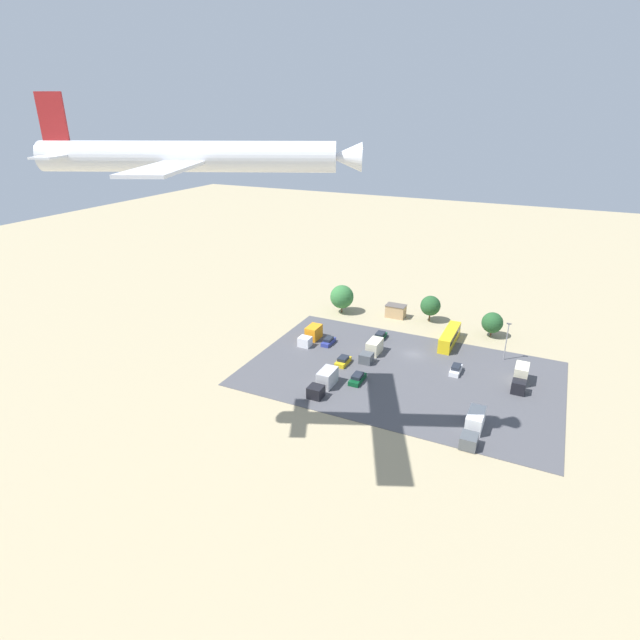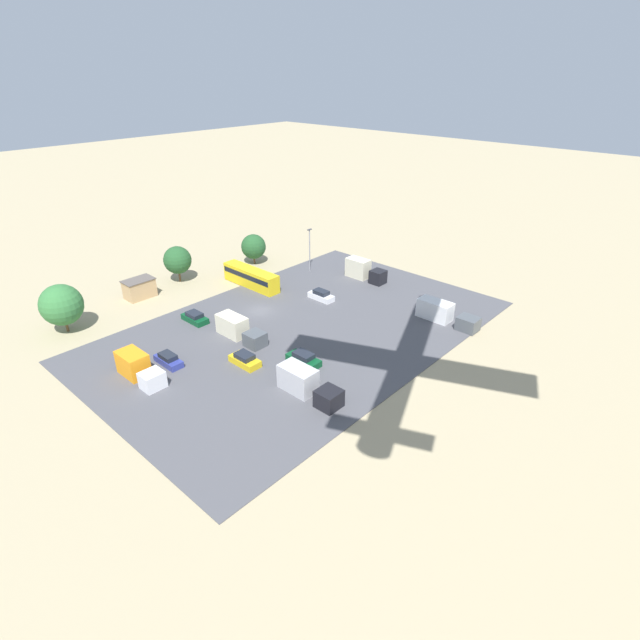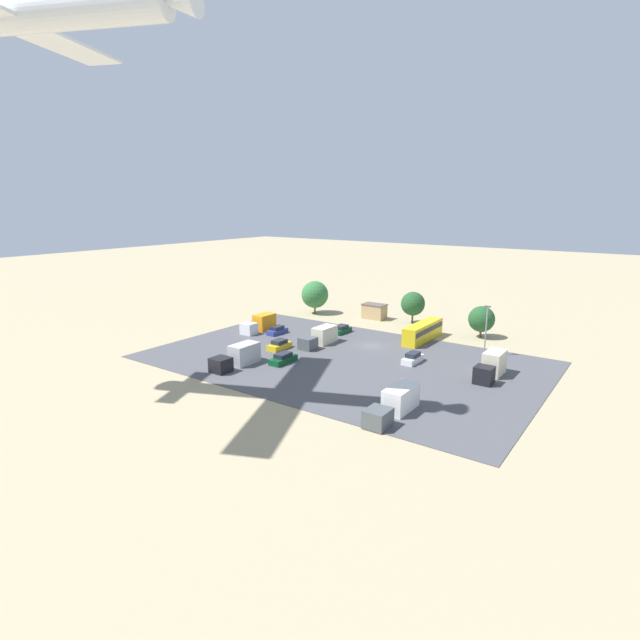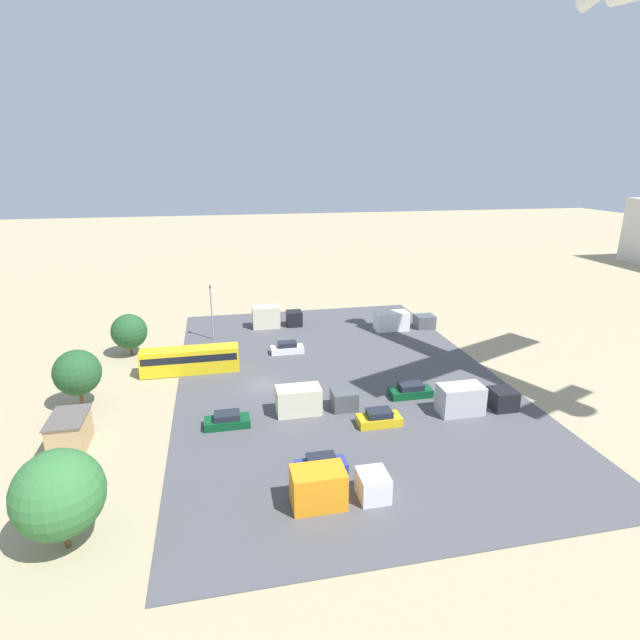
% 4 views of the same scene
% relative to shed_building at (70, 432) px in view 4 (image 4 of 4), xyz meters
% --- Properties ---
extents(ground_plane, '(400.00, 400.00, 0.00)m').
position_rel_shed_building_xyz_m(ground_plane, '(-9.64, 18.13, -1.55)').
color(ground_plane, tan).
extents(parking_lot_surface, '(57.74, 37.27, 0.08)m').
position_rel_shed_building_xyz_m(parking_lot_surface, '(-9.64, 27.17, -1.51)').
color(parking_lot_surface, '#4C4C51').
rests_on(parking_lot_surface, ground).
extents(shed_building, '(4.78, 3.13, 3.09)m').
position_rel_shed_building_xyz_m(shed_building, '(0.00, 0.00, 0.00)').
color(shed_building, tan).
rests_on(shed_building, ground).
extents(bus, '(2.48, 11.64, 3.06)m').
position_rel_shed_building_xyz_m(bus, '(-15.13, 9.88, 0.18)').
color(bus, gold).
rests_on(bus, ground).
extents(parked_car_0, '(1.96, 4.37, 1.43)m').
position_rel_shed_building_xyz_m(parked_car_0, '(-0.85, 13.83, -0.88)').
color(parked_car_0, '#0C4723').
rests_on(parked_car_0, ground).
extents(parked_car_1, '(1.96, 4.62, 1.50)m').
position_rel_shed_building_xyz_m(parked_car_1, '(-3.33, 33.64, -0.85)').
color(parked_car_1, '#0C4723').
rests_on(parked_car_1, ground).
extents(parked_car_2, '(1.77, 4.39, 1.55)m').
position_rel_shed_building_xyz_m(parked_car_2, '(-19.08, 22.33, -0.83)').
color(parked_car_2, silver).
rests_on(parked_car_2, ground).
extents(parked_car_3, '(1.98, 4.24, 1.52)m').
position_rel_shed_building_xyz_m(parked_car_3, '(1.81, 28.34, -0.84)').
color(parked_car_3, gold).
rests_on(parked_car_3, ground).
extents(parked_car_4, '(1.74, 4.25, 1.45)m').
position_rel_shed_building_xyz_m(parked_car_4, '(8.28, 21.20, -0.87)').
color(parked_car_4, navy).
rests_on(parked_car_4, ground).
extents(parked_truck_0, '(2.46, 9.38, 2.81)m').
position_rel_shed_building_xyz_m(parked_truck_0, '(-25.45, 40.81, -0.19)').
color(parked_truck_0, '#4C5156').
rests_on(parked_truck_0, ground).
extents(parked_truck_1, '(2.54, 7.36, 2.95)m').
position_rel_shed_building_xyz_m(parked_truck_1, '(12.35, 21.31, -0.12)').
color(parked_truck_1, silver).
rests_on(parked_truck_1, ground).
extents(parked_truck_2, '(2.42, 8.29, 2.81)m').
position_rel_shed_building_xyz_m(parked_truck_2, '(-2.11, 22.40, -0.19)').
color(parked_truck_2, '#4C5156').
rests_on(parked_truck_2, ground).
extents(parked_truck_3, '(2.35, 7.61, 3.33)m').
position_rel_shed_building_xyz_m(parked_truck_3, '(-30.54, 21.95, 0.05)').
color(parked_truck_3, black).
rests_on(parked_truck_3, ground).
extents(parked_truck_4, '(2.55, 8.26, 2.98)m').
position_rel_shed_building_xyz_m(parked_truck_4, '(1.21, 38.50, -0.11)').
color(parked_truck_4, black).
rests_on(parked_truck_4, ground).
extents(tree_near_shed, '(4.73, 4.73, 6.32)m').
position_rel_shed_building_xyz_m(tree_near_shed, '(-8.10, -0.93, 2.40)').
color(tree_near_shed, brown).
rests_on(tree_near_shed, ground).
extents(tree_apron_mid, '(4.61, 4.61, 5.65)m').
position_rel_shed_building_xyz_m(tree_apron_mid, '(-22.65, 1.95, 1.79)').
color(tree_apron_mid, brown).
rests_on(tree_apron_mid, ground).
extents(tree_apron_far, '(5.80, 5.80, 7.04)m').
position_rel_shed_building_xyz_m(tree_apron_far, '(13.04, 2.90, 2.59)').
color(tree_apron_far, brown).
rests_on(tree_apron_far, ground).
extents(light_pole_lot_centre, '(0.90, 0.28, 7.94)m').
position_rel_shed_building_xyz_m(light_pole_lot_centre, '(-26.69, 12.63, 2.92)').
color(light_pole_lot_centre, gray).
rests_on(light_pole_lot_centre, ground).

